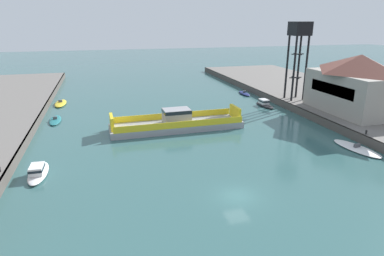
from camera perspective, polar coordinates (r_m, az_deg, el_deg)
The scene contains 12 objects.
ground_plane at distance 37.11m, azimuth 7.80°, elevation -11.50°, with size 400.00×400.00×0.00m, color #335B5B.
quay_right at distance 73.78m, azimuth 29.92°, elevation 1.86°, with size 28.00×140.00×1.49m.
chain_ferry at distance 58.15m, azimuth -2.64°, elevation 0.87°, with size 23.18×6.38×3.61m.
moored_boat_near_left at distance 87.24m, azimuth 8.97°, elevation 5.88°, with size 2.06×6.30×1.00m.
moored_boat_near_right at distance 45.14m, azimuth -24.94°, elevation -6.78°, with size 2.31×7.00×1.49m.
moored_boat_mid_left at distance 81.37m, azimuth -21.62°, elevation 3.98°, with size 2.59×7.59×1.03m.
moored_boat_mid_right at distance 68.03m, azimuth -22.41°, elevation 1.26°, with size 2.22×7.01×0.89m.
moored_boat_far_left at distance 76.09m, azimuth 12.32°, elevation 4.14°, with size 2.40×6.66×1.43m.
moored_boat_far_right at distance 54.86m, azimuth 26.41°, elevation -3.12°, with size 3.93×8.57×0.85m.
warehouse_shed at distance 70.34m, azimuth 26.53°, elevation 6.84°, with size 11.32×17.01×10.76m.
crane_tower at distance 76.17m, azimuth 17.92°, elevation 14.57°, with size 3.75×3.75×16.50m.
bollard_right_aft at distance 57.58m, azimuth 27.73°, elevation -0.59°, with size 0.32×0.32×0.71m.
Camera 1 is at (-13.28, -29.53, 18.13)m, focal length 31.09 mm.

